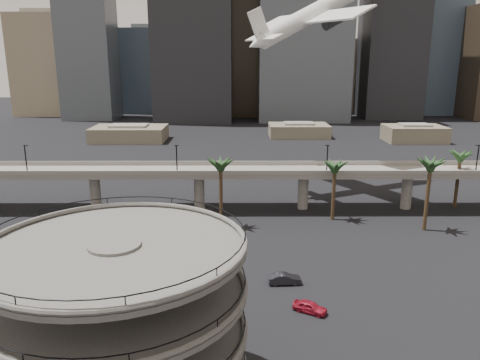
{
  "coord_description": "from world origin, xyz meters",
  "views": [
    {
      "loc": [
        -2.73,
        -40.08,
        31.09
      ],
      "look_at": [
        -2.48,
        28.0,
        13.33
      ],
      "focal_mm": 35.0,
      "sensor_mm": 36.0,
      "label": 1
    }
  ],
  "objects_px": {
    "overpass": "(251,175)",
    "airborne_jet": "(313,14)",
    "car_b": "(285,279)",
    "car_a": "(310,307)"
  },
  "relations": [
    {
      "from": "overpass",
      "to": "airborne_jet",
      "type": "relative_size",
      "value": 3.91
    },
    {
      "from": "airborne_jet",
      "to": "car_b",
      "type": "height_order",
      "value": "airborne_jet"
    },
    {
      "from": "airborne_jet",
      "to": "overpass",
      "type": "bearing_deg",
      "value": -159.75
    },
    {
      "from": "airborne_jet",
      "to": "car_a",
      "type": "bearing_deg",
      "value": -128.95
    },
    {
      "from": "overpass",
      "to": "car_a",
      "type": "distance_m",
      "value": 43.15
    },
    {
      "from": "car_a",
      "to": "car_b",
      "type": "xyz_separation_m",
      "value": [
        -2.45,
        7.68,
        0.04
      ]
    },
    {
      "from": "overpass",
      "to": "airborne_jet",
      "type": "xyz_separation_m",
      "value": [
        14.51,
        18.21,
        33.56
      ]
    },
    {
      "from": "overpass",
      "to": "car_b",
      "type": "relative_size",
      "value": 27.39
    },
    {
      "from": "overpass",
      "to": "car_a",
      "type": "bearing_deg",
      "value": -81.52
    },
    {
      "from": "car_b",
      "to": "airborne_jet",
      "type": "bearing_deg",
      "value": -15.04
    },
    {
      "from": "overpass",
      "to": "car_a",
      "type": "relative_size",
      "value": 29.87
    },
    {
      "from": "airborne_jet",
      "to": "car_b",
      "type": "xyz_separation_m",
      "value": [
        -10.67,
        -52.71,
        -40.12
      ]
    },
    {
      "from": "overpass",
      "to": "car_b",
      "type": "distance_m",
      "value": 35.32
    },
    {
      "from": "car_b",
      "to": "car_a",
      "type": "bearing_deg",
      "value": -165.95
    },
    {
      "from": "airborne_jet",
      "to": "car_b",
      "type": "relative_size",
      "value": 7.01
    }
  ]
}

